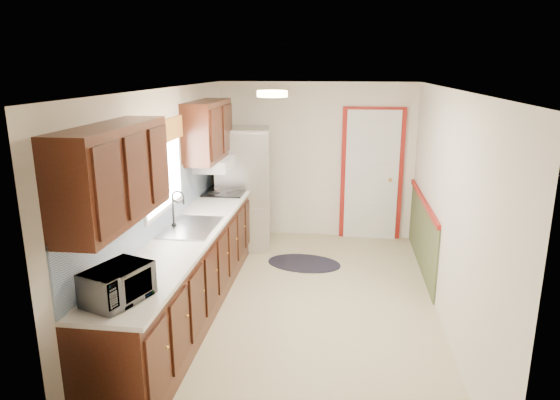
# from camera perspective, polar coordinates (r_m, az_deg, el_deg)

# --- Properties ---
(room_shell) EXTENTS (3.20, 5.20, 2.52)m
(room_shell) POSITION_cam_1_polar(r_m,az_deg,el_deg) (5.35, 2.65, -0.39)
(room_shell) COLOR tan
(room_shell) RESTS_ON ground
(kitchen_run) EXTENTS (0.63, 4.00, 2.20)m
(kitchen_run) POSITION_cam_1_polar(r_m,az_deg,el_deg) (5.43, -10.81, -4.72)
(kitchen_run) COLOR #34150B
(kitchen_run) RESTS_ON ground
(back_wall_trim) EXTENTS (1.12, 2.30, 2.08)m
(back_wall_trim) POSITION_cam_1_polar(r_m,az_deg,el_deg) (7.57, 11.55, 1.50)
(back_wall_trim) COLOR maroon
(back_wall_trim) RESTS_ON ground
(ceiling_fixture) EXTENTS (0.30, 0.30, 0.06)m
(ceiling_fixture) POSITION_cam_1_polar(r_m,az_deg,el_deg) (5.00, -0.89, 12.04)
(ceiling_fixture) COLOR #FFD88C
(ceiling_fixture) RESTS_ON room_shell
(microwave) EXTENTS (0.41, 0.54, 0.33)m
(microwave) POSITION_cam_1_polar(r_m,az_deg,el_deg) (3.88, -18.11, -8.77)
(microwave) COLOR white
(microwave) RESTS_ON kitchen_run
(refrigerator) EXTENTS (0.83, 0.79, 1.78)m
(refrigerator) POSITION_cam_1_polar(r_m,az_deg,el_deg) (7.34, -4.12, 1.34)
(refrigerator) COLOR #B7B7BC
(refrigerator) RESTS_ON ground
(rug) EXTENTS (1.09, 0.79, 0.01)m
(rug) POSITION_cam_1_polar(r_m,az_deg,el_deg) (6.91, 2.77, -7.22)
(rug) COLOR black
(rug) RESTS_ON ground
(cooktop) EXTENTS (0.54, 0.65, 0.02)m
(cooktop) POSITION_cam_1_polar(r_m,az_deg,el_deg) (6.94, -6.23, 1.01)
(cooktop) COLOR black
(cooktop) RESTS_ON kitchen_run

